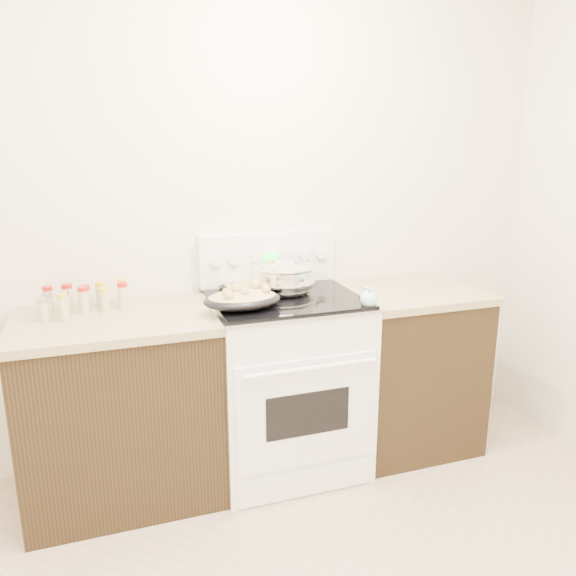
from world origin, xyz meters
name	(u,v)px	position (x,y,z in m)	size (l,w,h in m)	color
room_shell	(339,143)	(0.00, 0.00, 1.70)	(4.10, 3.60, 2.75)	silver
counter_left	(122,407)	(-0.48, 1.43, 0.46)	(0.93, 0.67, 0.92)	black
counter_right	(405,366)	(1.08, 1.43, 0.46)	(0.73, 0.67, 0.92)	black
kitchen_range	(285,379)	(0.35, 1.42, 0.49)	(0.78, 0.73, 1.22)	white
mixing_bowl	(284,279)	(0.37, 1.48, 1.02)	(0.38, 0.38, 0.19)	silver
roasting_pan	(242,298)	(0.10, 1.29, 0.99)	(0.38, 0.27, 0.11)	black
baking_sheet	(262,288)	(0.27, 1.55, 0.96)	(0.41, 0.29, 0.06)	black
wooden_spoon	(260,297)	(0.22, 1.41, 0.95)	(0.20, 0.18, 0.04)	tan
blue_ladle	(368,298)	(0.68, 1.15, 0.98)	(0.12, 0.28, 0.10)	#9DDBEB
spice_jars	(81,299)	(-0.62, 1.56, 0.98)	(0.40, 0.24, 0.13)	#BFB28C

